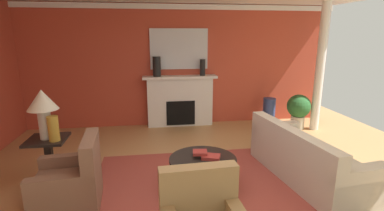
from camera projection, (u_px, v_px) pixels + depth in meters
ground_plane at (200, 190)px, 4.20m from camera, size 9.46×9.46×0.00m
wall_fireplace at (177, 66)px, 7.09m from camera, size 7.88×0.12×2.94m
crown_moulding at (177, 7)px, 6.68m from camera, size 7.88×0.08×0.12m
area_rug at (203, 186)px, 4.32m from camera, size 3.26×2.58×0.01m
fireplace at (180, 102)px, 7.11m from camera, size 1.80×0.35×1.25m
mantel_mirror at (179, 49)px, 6.91m from camera, size 1.40×0.04×0.97m
sofa at (306, 161)px, 4.50m from camera, size 1.17×2.20×0.85m
armchair_near_window at (71, 185)px, 3.75m from camera, size 0.86×0.86×0.95m
coffee_table at (203, 166)px, 4.24m from camera, size 1.00×1.00×0.45m
side_table at (49, 157)px, 4.40m from camera, size 0.56×0.56×0.70m
table_lamp at (43, 105)px, 4.20m from camera, size 0.44×0.44×0.75m
vase_on_side_table at (53, 129)px, 4.19m from camera, size 0.16×0.16×0.38m
vase_mantel_left at (157, 67)px, 6.77m from camera, size 0.19×0.19×0.47m
vase_tall_corner at (269, 112)px, 7.19m from camera, size 0.31×0.31×0.69m
vase_mantel_right at (203, 67)px, 6.93m from camera, size 0.13×0.13×0.40m
book_red_cover at (211, 157)px, 4.21m from camera, size 0.31×0.28×0.05m
book_art_folio at (200, 153)px, 4.25m from camera, size 0.23×0.21×0.05m
potted_plant at (299, 109)px, 6.91m from camera, size 0.56×0.56×0.83m
column_white at (320, 68)px, 6.60m from camera, size 0.20×0.20×2.94m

